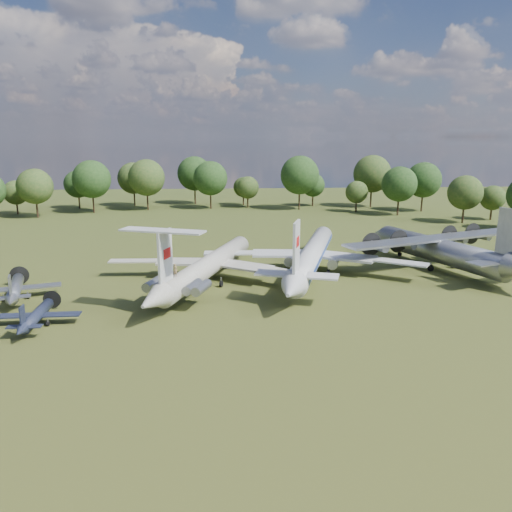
{
  "coord_description": "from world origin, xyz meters",
  "views": [
    {
      "loc": [
        1.93,
        -71.88,
        22.26
      ],
      "look_at": [
        6.89,
        0.06,
        5.0
      ],
      "focal_mm": 35.0,
      "sensor_mm": 36.0,
      "label": 1
    }
  ],
  "objects_px": {
    "il62_airliner": "(209,269)",
    "an12_transport": "(438,253)",
    "small_prop_northwest": "(16,291)",
    "person_on_il62": "(175,270)",
    "tu104_jet": "(312,259)",
    "small_prop_west": "(37,318)"
  },
  "relations": [
    {
      "from": "small_prop_northwest",
      "to": "person_on_il62",
      "type": "distance_m",
      "value": 23.73
    },
    {
      "from": "an12_transport",
      "to": "small_prop_northwest",
      "type": "height_order",
      "value": "an12_transport"
    },
    {
      "from": "il62_airliner",
      "to": "small_prop_northwest",
      "type": "bearing_deg",
      "value": -146.87
    },
    {
      "from": "il62_airliner",
      "to": "small_prop_west",
      "type": "distance_m",
      "value": 26.5
    },
    {
      "from": "tu104_jet",
      "to": "small_prop_west",
      "type": "distance_m",
      "value": 42.8
    },
    {
      "from": "tu104_jet",
      "to": "person_on_il62",
      "type": "relative_size",
      "value": 28.52
    },
    {
      "from": "an12_transport",
      "to": "small_prop_northwest",
      "type": "relative_size",
      "value": 2.44
    },
    {
      "from": "il62_airliner",
      "to": "small_prop_northwest",
      "type": "height_order",
      "value": "il62_airliner"
    },
    {
      "from": "person_on_il62",
      "to": "il62_airliner",
      "type": "bearing_deg",
      "value": -89.3
    },
    {
      "from": "il62_airliner",
      "to": "person_on_il62",
      "type": "distance_m",
      "value": 12.59
    },
    {
      "from": "small_prop_northwest",
      "to": "tu104_jet",
      "type": "bearing_deg",
      "value": -3.33
    },
    {
      "from": "il62_airliner",
      "to": "tu104_jet",
      "type": "bearing_deg",
      "value": 33.57
    },
    {
      "from": "small_prop_northwest",
      "to": "person_on_il62",
      "type": "bearing_deg",
      "value": -29.44
    },
    {
      "from": "il62_airliner",
      "to": "an12_transport",
      "type": "height_order",
      "value": "an12_transport"
    },
    {
      "from": "small_prop_west",
      "to": "person_on_il62",
      "type": "xyz_separation_m",
      "value": [
        16.22,
        5.43,
        4.22
      ]
    },
    {
      "from": "il62_airliner",
      "to": "small_prop_west",
      "type": "bearing_deg",
      "value": -120.44
    },
    {
      "from": "tu104_jet",
      "to": "small_prop_northwest",
      "type": "height_order",
      "value": "tu104_jet"
    },
    {
      "from": "an12_transport",
      "to": "small_prop_northwest",
      "type": "xyz_separation_m",
      "value": [
        -66.33,
        -12.48,
        -1.44
      ]
    },
    {
      "from": "il62_airliner",
      "to": "small_prop_northwest",
      "type": "distance_m",
      "value": 27.73
    },
    {
      "from": "tu104_jet",
      "to": "an12_transport",
      "type": "relative_size",
      "value": 1.22
    },
    {
      "from": "an12_transport",
      "to": "il62_airliner",
      "type": "bearing_deg",
      "value": 168.31
    },
    {
      "from": "an12_transport",
      "to": "tu104_jet",
      "type": "bearing_deg",
      "value": 164.5
    }
  ]
}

